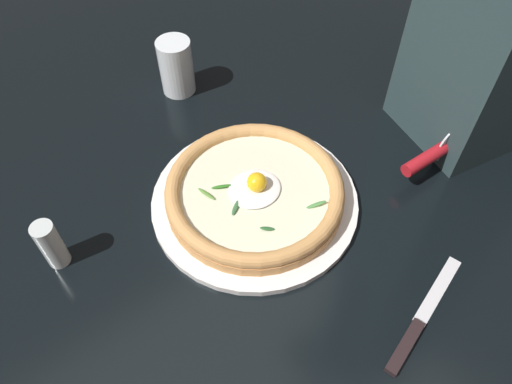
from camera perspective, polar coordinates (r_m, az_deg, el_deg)
ground_plane at (r=0.82m, az=2.35°, el=-0.39°), size 2.40×2.40×0.03m
pizza_plate at (r=0.78m, az=0.00°, el=-1.17°), size 0.33×0.33×0.01m
pizza at (r=0.76m, az=0.00°, el=-0.09°), size 0.28×0.28×0.05m
pizza_cutter at (r=0.85m, az=20.12°, el=4.33°), size 0.16×0.03×0.08m
table_knife at (r=0.71m, az=17.95°, el=-14.87°), size 0.21×0.07×0.01m
drinking_glass at (r=0.96m, az=-9.17°, el=13.77°), size 0.06×0.06×0.11m
pepper_shaker at (r=0.75m, az=-22.66°, el=-5.64°), size 0.03×0.03×0.08m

